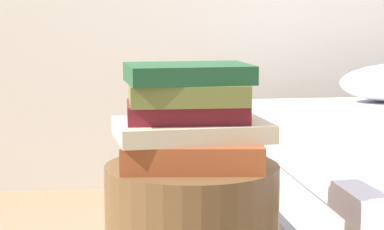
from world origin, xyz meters
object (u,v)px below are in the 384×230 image
(book_olive, at_px, (188,93))
(book_rust, at_px, (191,153))
(book_forest, at_px, (188,73))
(book_maroon, at_px, (187,112))
(book_cream, at_px, (192,130))

(book_olive, bearing_deg, book_rust, 18.19)
(book_olive, xyz_separation_m, book_forest, (0.00, 0.01, 0.04))
(book_olive, relative_size, book_forest, 0.95)
(book_maroon, distance_m, book_forest, 0.08)
(book_rust, distance_m, book_maroon, 0.08)
(book_olive, bearing_deg, book_cream, 54.03)
(book_cream, height_order, book_forest, book_forest)
(book_rust, height_order, book_olive, book_olive)
(book_maroon, distance_m, book_olive, 0.04)
(book_rust, xyz_separation_m, book_maroon, (-0.01, 0.02, 0.08))
(book_maroon, bearing_deg, book_rust, -68.18)
(book_rust, xyz_separation_m, book_olive, (-0.01, -0.00, 0.12))
(book_olive, distance_m, book_forest, 0.04)
(book_cream, bearing_deg, book_rust, -113.55)
(book_cream, relative_size, book_olive, 1.32)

